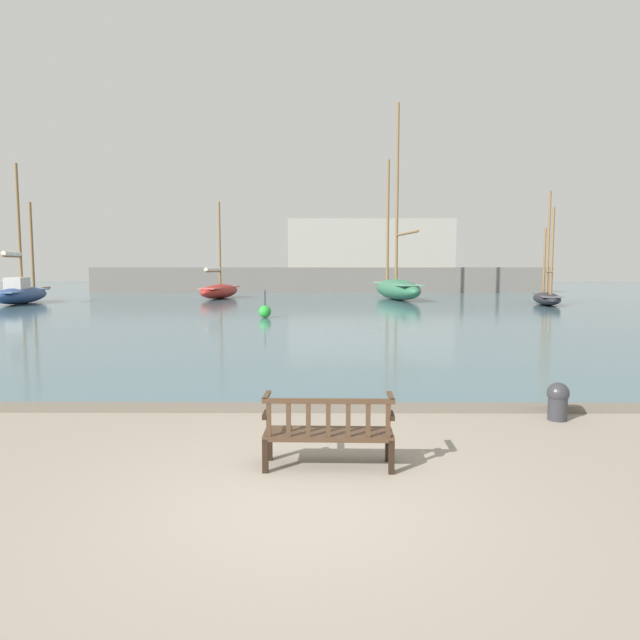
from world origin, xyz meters
The scene contains 11 objects.
ground_plane centered at (0.00, 0.00, 0.00)m, with size 160.00×160.00×0.00m, color gray.
harbor_water centered at (0.00, 44.00, 0.04)m, with size 100.00×80.00×0.08m, color #476670.
quay_edge_kerb centered at (0.00, 3.85, 0.06)m, with size 40.00×0.30×0.12m, color #675F54.
park_bench centered at (0.31, 1.06, 0.47)m, with size 1.61×0.55×0.92m.
sailboat_nearest_port centered at (-19.21, 30.67, 0.84)m, with size 2.56×8.39×8.91m.
sailboat_centre_channel centered at (14.23, 29.82, 0.63)m, with size 2.65×5.48×7.04m.
sailboat_outer_starboard centered at (-7.48, 36.52, 0.71)m, with size 2.86×6.18×7.13m.
sailboat_mid_starboard centered at (5.59, 35.65, 1.03)m, with size 3.38×9.84×13.96m.
mooring_bollard centered at (4.07, 3.29, 0.34)m, with size 0.35×0.35×0.62m.
channel_buoy centered at (-2.48, 20.71, 0.38)m, with size 0.58×0.58×1.28m.
far_breakwater centered at (1.65, 46.59, 2.39)m, with size 41.69×2.40×6.73m.
Camera 1 is at (0.24, -5.83, 2.51)m, focal length 32.00 mm.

